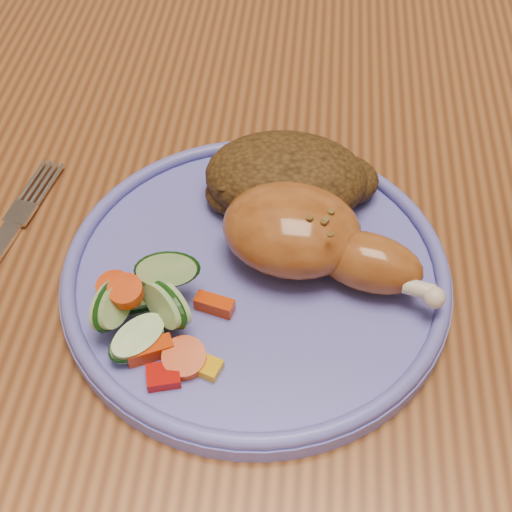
% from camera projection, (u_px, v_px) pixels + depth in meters
% --- Properties ---
extents(dining_table, '(0.90, 1.40, 0.75)m').
position_uv_depth(dining_table, '(388.00, 282.00, 0.59)').
color(dining_table, brown).
rests_on(dining_table, ground).
extents(chair_far, '(0.42, 0.42, 0.91)m').
position_uv_depth(chair_far, '(361.00, 40.00, 1.12)').
color(chair_far, '#4C2D16').
rests_on(chair_far, ground).
extents(plate, '(0.26, 0.26, 0.01)m').
position_uv_depth(plate, '(256.00, 276.00, 0.48)').
color(plate, '#5C5CBD').
rests_on(plate, dining_table).
extents(plate_rim, '(0.26, 0.26, 0.01)m').
position_uv_depth(plate_rim, '(256.00, 266.00, 0.47)').
color(plate_rim, '#5C5CBD').
rests_on(plate_rim, plate).
extents(chicken_leg, '(0.15, 0.09, 0.05)m').
position_uv_depth(chicken_leg, '(310.00, 237.00, 0.46)').
color(chicken_leg, '#9E5521').
rests_on(chicken_leg, plate).
extents(rice_pilaf, '(0.12, 0.08, 0.05)m').
position_uv_depth(rice_pilaf, '(289.00, 179.00, 0.50)').
color(rice_pilaf, '#482E12').
rests_on(rice_pilaf, plate).
extents(vegetable_pile, '(0.09, 0.09, 0.05)m').
position_uv_depth(vegetable_pile, '(146.00, 308.00, 0.43)').
color(vegetable_pile, '#A50A05').
rests_on(vegetable_pile, plate).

